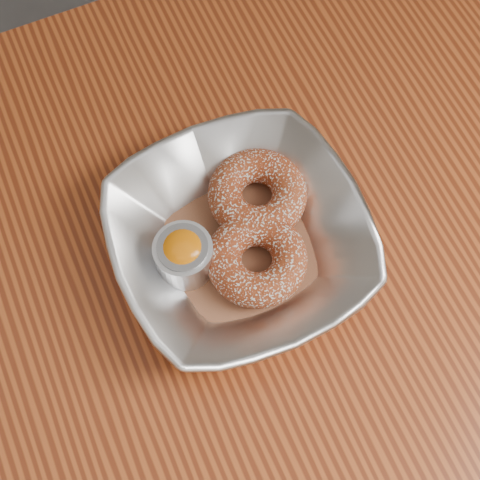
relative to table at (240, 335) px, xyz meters
name	(u,v)px	position (x,y,z in m)	size (l,w,h in m)	color
ground_plane	(240,420)	(0.00, 0.00, -0.65)	(4.00, 4.00, 0.00)	#565659
table	(240,335)	(0.00, 0.00, 0.00)	(1.20, 0.80, 0.75)	#8F3A18
serving_bowl	(240,241)	(0.02, 0.05, 0.13)	(0.23, 0.23, 0.06)	silver
parchment	(240,249)	(0.02, 0.05, 0.11)	(0.14, 0.14, 0.00)	brown
donut_back	(257,194)	(0.06, 0.09, 0.13)	(0.10, 0.10, 0.03)	#933718
donut_front	(257,259)	(0.03, 0.03, 0.13)	(0.09, 0.09, 0.03)	#933718
ramekin	(184,255)	(-0.03, 0.06, 0.13)	(0.05, 0.05, 0.05)	silver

